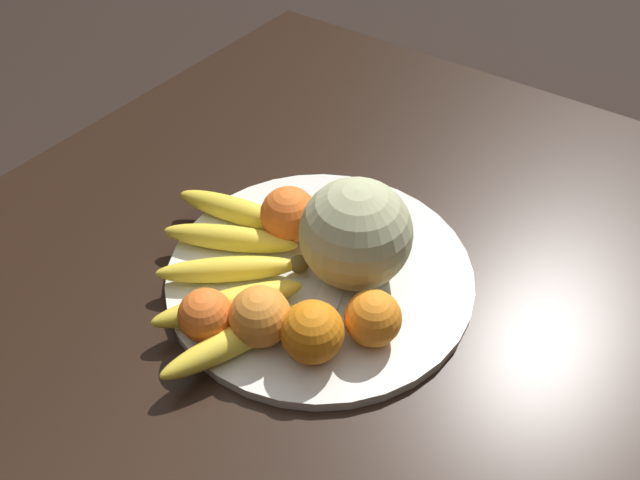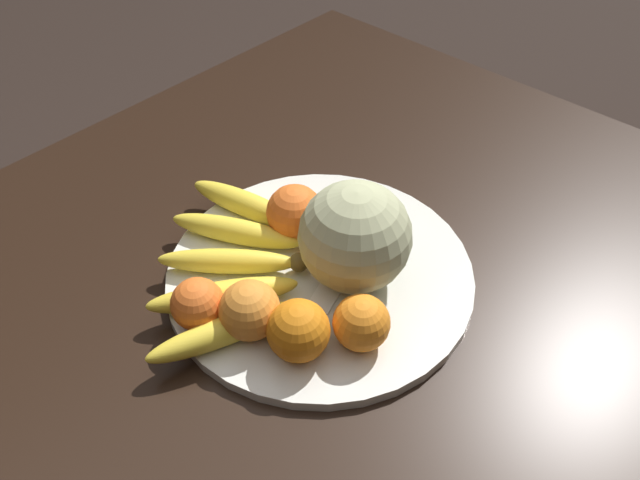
# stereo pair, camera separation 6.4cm
# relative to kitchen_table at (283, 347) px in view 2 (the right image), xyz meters

# --- Properties ---
(kitchen_table) EXTENTS (1.29, 0.97, 0.76)m
(kitchen_table) POSITION_rel_kitchen_table_xyz_m (0.00, 0.00, 0.00)
(kitchen_table) COLOR black
(kitchen_table) RESTS_ON ground_plane
(fruit_bowl) EXTENTS (0.38, 0.38, 0.01)m
(fruit_bowl) POSITION_rel_kitchen_table_xyz_m (0.06, -0.02, 0.11)
(fruit_bowl) COLOR silver
(fruit_bowl) RESTS_ON kitchen_table
(melon) EXTENTS (0.13, 0.13, 0.13)m
(melon) POSITION_rel_kitchen_table_xyz_m (0.07, -0.05, 0.18)
(melon) COLOR #B2B789
(melon) RESTS_ON fruit_bowl
(banana_bunch) EXTENTS (0.28, 0.27, 0.03)m
(banana_bunch) POSITION_rel_kitchen_table_xyz_m (-0.02, 0.06, 0.14)
(banana_bunch) COLOR brown
(banana_bunch) RESTS_ON fruit_bowl
(orange_front_left) EXTENTS (0.07, 0.07, 0.07)m
(orange_front_left) POSITION_rel_kitchen_table_xyz_m (-0.07, -0.02, 0.15)
(orange_front_left) COLOR orange
(orange_front_left) RESTS_ON fruit_bowl
(orange_front_right) EXTENTS (0.07, 0.07, 0.07)m
(orange_front_right) POSITION_rel_kitchen_table_xyz_m (-0.05, -0.08, 0.15)
(orange_front_right) COLOR orange
(orange_front_right) RESTS_ON fruit_bowl
(orange_mid_center) EXTENTS (0.06, 0.06, 0.06)m
(orange_mid_center) POSITION_rel_kitchen_table_xyz_m (-0.10, 0.03, 0.15)
(orange_mid_center) COLOR orange
(orange_mid_center) RESTS_ON fruit_bowl
(orange_back_left) EXTENTS (0.06, 0.06, 0.06)m
(orange_back_left) POSITION_rel_kitchen_table_xyz_m (0.01, -0.12, 0.15)
(orange_back_left) COLOR orange
(orange_back_left) RESTS_ON fruit_bowl
(orange_back_right) EXTENTS (0.07, 0.07, 0.07)m
(orange_back_right) POSITION_rel_kitchen_table_xyz_m (0.08, 0.05, 0.15)
(orange_back_right) COLOR orange
(orange_back_right) RESTS_ON fruit_bowl
(produce_tag) EXTENTS (0.09, 0.05, 0.00)m
(produce_tag) POSITION_rel_kitchen_table_xyz_m (0.04, -0.05, 0.12)
(produce_tag) COLOR white
(produce_tag) RESTS_ON fruit_bowl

